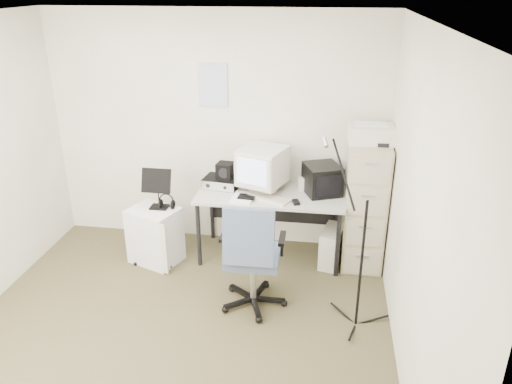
# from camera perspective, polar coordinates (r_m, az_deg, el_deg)

# --- Properties ---
(floor) EXTENTS (3.60, 3.60, 0.01)m
(floor) POSITION_cam_1_polar(r_m,az_deg,el_deg) (4.38, -9.35, -16.12)
(floor) COLOR #433C1E
(floor) RESTS_ON ground
(ceiling) EXTENTS (3.60, 3.60, 0.01)m
(ceiling) POSITION_cam_1_polar(r_m,az_deg,el_deg) (3.41, -12.19, 18.52)
(ceiling) COLOR white
(ceiling) RESTS_ON ground
(wall_back) EXTENTS (3.60, 0.02, 2.50)m
(wall_back) POSITION_cam_1_polar(r_m,az_deg,el_deg) (5.35, -4.52, 6.87)
(wall_back) COLOR white
(wall_back) RESTS_ON ground
(wall_front) EXTENTS (3.60, 0.02, 2.50)m
(wall_front) POSITION_cam_1_polar(r_m,az_deg,el_deg) (2.36, -25.12, -18.94)
(wall_front) COLOR white
(wall_front) RESTS_ON ground
(wall_right) EXTENTS (0.02, 3.60, 2.50)m
(wall_right) POSITION_cam_1_polar(r_m,az_deg,el_deg) (3.59, 17.80, -2.69)
(wall_right) COLOR white
(wall_right) RESTS_ON ground
(wall_calendar) EXTENTS (0.30, 0.02, 0.44)m
(wall_calendar) POSITION_cam_1_polar(r_m,az_deg,el_deg) (5.22, -4.95, 12.11)
(wall_calendar) COLOR white
(wall_calendar) RESTS_ON wall_back
(filing_cabinet) EXTENTS (0.40, 0.60, 1.30)m
(filing_cabinet) POSITION_cam_1_polar(r_m,az_deg,el_deg) (5.15, 12.31, -1.43)
(filing_cabinet) COLOR #B6AF8D
(filing_cabinet) RESTS_ON floor
(printer) EXTENTS (0.44, 0.31, 0.17)m
(printer) POSITION_cam_1_polar(r_m,az_deg,el_deg) (4.91, 13.02, 6.47)
(printer) COLOR silver
(printer) RESTS_ON filing_cabinet
(desk) EXTENTS (1.50, 0.70, 0.73)m
(desk) POSITION_cam_1_polar(r_m,az_deg,el_deg) (5.25, 1.67, -3.78)
(desk) COLOR #A9A590
(desk) RESTS_ON floor
(crt_monitor) EXTENTS (0.54, 0.55, 0.46)m
(crt_monitor) POSITION_cam_1_polar(r_m,az_deg,el_deg) (5.07, 0.77, 2.56)
(crt_monitor) COLOR silver
(crt_monitor) RESTS_ON desk
(crt_tv) EXTENTS (0.44, 0.45, 0.30)m
(crt_tv) POSITION_cam_1_polar(r_m,az_deg,el_deg) (5.09, 7.57, 1.47)
(crt_tv) COLOR black
(crt_tv) RESTS_ON desk
(desk_speaker) EXTENTS (0.09, 0.09, 0.14)m
(desk_speaker) POSITION_cam_1_polar(r_m,az_deg,el_deg) (5.16, 5.25, 0.90)
(desk_speaker) COLOR beige
(desk_speaker) RESTS_ON desk
(keyboard) EXTENTS (0.48, 0.33, 0.02)m
(keyboard) POSITION_cam_1_polar(r_m,az_deg,el_deg) (4.95, 1.33, -0.73)
(keyboard) COLOR silver
(keyboard) RESTS_ON desk
(mouse) EXTENTS (0.09, 0.11, 0.03)m
(mouse) POSITION_cam_1_polar(r_m,az_deg,el_deg) (4.87, 4.59, -1.17)
(mouse) COLOR black
(mouse) RESTS_ON desk
(radio_receiver) EXTENTS (0.40, 0.31, 0.10)m
(radio_receiver) POSITION_cam_1_polar(r_m,az_deg,el_deg) (5.25, -3.93, 1.14)
(radio_receiver) COLOR black
(radio_receiver) RESTS_ON desk
(radio_speaker) EXTENTS (0.19, 0.18, 0.17)m
(radio_speaker) POSITION_cam_1_polar(r_m,az_deg,el_deg) (5.19, -3.52, 2.47)
(radio_speaker) COLOR black
(radio_speaker) RESTS_ON radio_receiver
(papers) EXTENTS (0.23, 0.30, 0.02)m
(papers) POSITION_cam_1_polar(r_m,az_deg,el_deg) (4.97, -1.52, -0.67)
(papers) COLOR white
(papers) RESTS_ON desk
(pc_tower) EXTENTS (0.27, 0.45, 0.39)m
(pc_tower) POSITION_cam_1_polar(r_m,az_deg,el_deg) (5.26, 8.66, -6.15)
(pc_tower) COLOR silver
(pc_tower) RESTS_ON floor
(office_chair) EXTENTS (0.62, 0.62, 1.05)m
(office_chair) POSITION_cam_1_polar(r_m,az_deg,el_deg) (4.41, -0.34, -7.09)
(office_chair) COLOR #475B73
(office_chair) RESTS_ON floor
(side_cart) EXTENTS (0.58, 0.53, 0.59)m
(side_cart) POSITION_cam_1_polar(r_m,az_deg,el_deg) (5.30, -11.46, -4.87)
(side_cart) COLOR silver
(side_cart) RESTS_ON floor
(music_stand) EXTENTS (0.33, 0.24, 0.44)m
(music_stand) POSITION_cam_1_polar(r_m,az_deg,el_deg) (5.11, -11.16, 0.46)
(music_stand) COLOR black
(music_stand) RESTS_ON side_cart
(headphones) EXTENTS (0.20, 0.20, 0.03)m
(headphones) POSITION_cam_1_polar(r_m,az_deg,el_deg) (5.15, -10.18, -1.28)
(headphones) COLOR black
(headphones) RESTS_ON side_cart
(mic_stand) EXTENTS (0.03, 0.03, 1.53)m
(mic_stand) POSITION_cam_1_polar(r_m,az_deg,el_deg) (4.13, 12.14, -6.06)
(mic_stand) COLOR black
(mic_stand) RESTS_ON floor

